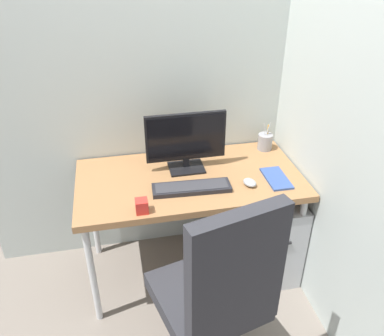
# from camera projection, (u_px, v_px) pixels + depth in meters

# --- Properties ---
(ground_plane) EXTENTS (8.00, 8.00, 0.00)m
(ground_plane) POSITION_uv_depth(u_px,v_px,m) (190.00, 268.00, 2.72)
(ground_plane) COLOR slate
(wall_back) EXTENTS (2.49, 0.04, 2.80)m
(wall_back) POSITION_uv_depth(u_px,v_px,m) (176.00, 45.00, 2.31)
(wall_back) COLOR #B7C1BC
(wall_back) RESTS_ON ground_plane
(wall_side_right) EXTENTS (0.04, 1.86, 2.80)m
(wall_side_right) POSITION_uv_depth(u_px,v_px,m) (332.00, 65.00, 1.98)
(wall_side_right) COLOR #B7C1BC
(wall_side_right) RESTS_ON ground_plane
(desk) EXTENTS (1.31, 0.67, 0.73)m
(desk) POSITION_uv_depth(u_px,v_px,m) (190.00, 185.00, 2.37)
(desk) COLOR #996B42
(desk) RESTS_ON ground_plane
(office_chair) EXTENTS (0.58, 0.60, 1.11)m
(office_chair) POSITION_uv_depth(u_px,v_px,m) (218.00, 291.00, 1.80)
(office_chair) COLOR black
(office_chair) RESTS_ON ground_plane
(filing_cabinet) EXTENTS (0.46, 0.56, 0.58)m
(filing_cabinet) POSITION_uv_depth(u_px,v_px,m) (255.00, 230.00, 2.61)
(filing_cabinet) COLOR #B2B5BA
(filing_cabinet) RESTS_ON ground_plane
(monitor) EXTENTS (0.47, 0.17, 0.35)m
(monitor) POSITION_uv_depth(u_px,v_px,m) (186.00, 140.00, 2.33)
(monitor) COLOR black
(monitor) RESTS_ON desk
(keyboard) EXTENTS (0.44, 0.15, 0.03)m
(keyboard) POSITION_uv_depth(u_px,v_px,m) (192.00, 188.00, 2.22)
(keyboard) COLOR black
(keyboard) RESTS_ON desk
(mouse) EXTENTS (0.09, 0.10, 0.04)m
(mouse) POSITION_uv_depth(u_px,v_px,m) (250.00, 183.00, 2.26)
(mouse) COLOR #9EA0A5
(mouse) RESTS_ON desk
(pen_holder) EXTENTS (0.09, 0.09, 0.19)m
(pen_holder) POSITION_uv_depth(u_px,v_px,m) (265.00, 142.00, 2.61)
(pen_holder) COLOR gray
(pen_holder) RESTS_ON desk
(notebook) EXTENTS (0.12, 0.24, 0.01)m
(notebook) POSITION_uv_depth(u_px,v_px,m) (276.00, 178.00, 2.32)
(notebook) COLOR #334C8C
(notebook) RESTS_ON desk
(desk_clamp_accessory) EXTENTS (0.06, 0.06, 0.07)m
(desk_clamp_accessory) POSITION_uv_depth(u_px,v_px,m) (142.00, 206.00, 2.04)
(desk_clamp_accessory) COLOR red
(desk_clamp_accessory) RESTS_ON desk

